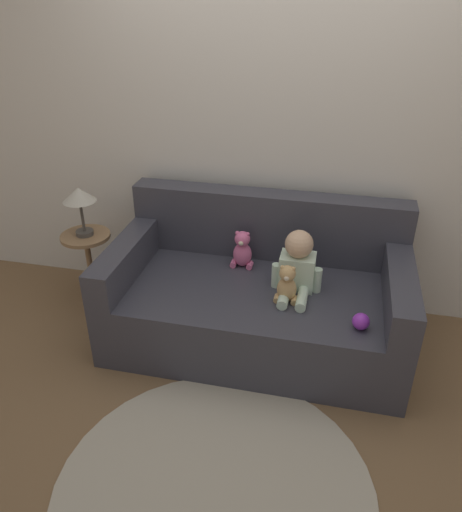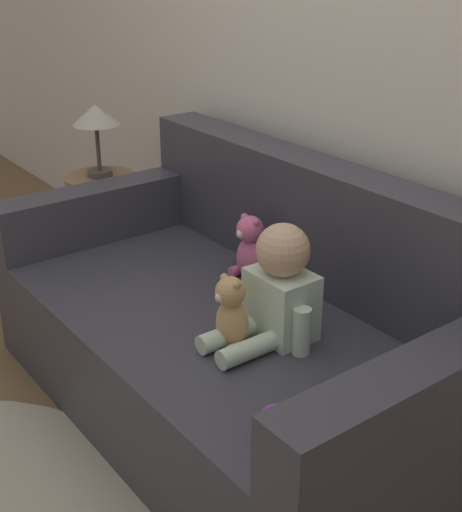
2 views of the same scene
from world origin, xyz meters
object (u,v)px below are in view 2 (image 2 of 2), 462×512
Objects in this scene: side_table at (98,151)px; toy_ball at (276,422)px; couch at (240,334)px; plush_toy_side at (250,250)px; person_baby at (277,291)px; teddy_bear_brown at (231,314)px.

toy_ball is at bearing -14.20° from side_table.
couch is 0.32m from plush_toy_side.
couch is at bearing 169.84° from person_baby.
person_baby is 0.43× the size of side_table.
person_baby is at bearing -27.18° from plush_toy_side.
person_baby is 4.06× the size of toy_ball.
teddy_bear_brown is at bearing -11.55° from side_table.
plush_toy_side reaches higher than teddy_bear_brown.
plush_toy_side is 1.11m from side_table.
plush_toy_side is (-0.14, 0.15, 0.24)m from couch.
teddy_bear_brown is at bearing -43.78° from couch.
couch is at bearing 149.58° from toy_ball.
plush_toy_side is at bearing 152.82° from person_baby.
side_table is (-1.87, 0.47, 0.21)m from toy_ball.
couch is at bearing 136.22° from teddy_bear_brown.
side_table reaches higher than toy_ball.
couch reaches higher than teddy_bear_brown.
side_table is at bearing 174.38° from person_baby.
plush_toy_side is at bearing 134.60° from teddy_bear_brown.
teddy_bear_brown is 0.48m from plush_toy_side.
person_baby is 1.50× the size of plush_toy_side.
side_table is (-1.24, 0.10, 0.38)m from couch.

